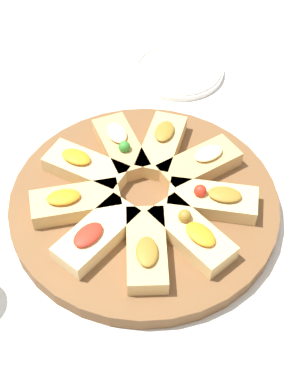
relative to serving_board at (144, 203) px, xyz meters
The scene contains 12 objects.
ground_plane 0.01m from the serving_board, ahead, with size 3.00×3.00×0.00m, color beige.
serving_board is the anchor object (origin of this frame).
focaccia_slice_0 0.11m from the serving_board, 131.69° to the right, with size 0.13×0.14×0.04m.
focaccia_slice_1 0.11m from the serving_board, 93.06° to the right, with size 0.06×0.14×0.04m.
focaccia_slice_2 0.11m from the serving_board, 52.99° to the right, with size 0.12×0.14×0.04m.
focaccia_slice_3 0.11m from the serving_board, 10.94° to the right, with size 0.14×0.08×0.04m.
focaccia_slice_4 0.11m from the serving_board, 30.32° to the left, with size 0.14×0.11×0.04m.
focaccia_slice_5 0.11m from the serving_board, 68.12° to the left, with size 0.10×0.14×0.04m.
focaccia_slice_6 0.11m from the serving_board, 108.10° to the left, with size 0.09×0.14×0.04m.
focaccia_slice_7 0.11m from the serving_board, 148.38° to the left, with size 0.14×0.12×0.04m.
focaccia_slice_8 0.11m from the serving_board, behind, with size 0.14×0.07×0.04m.
plate_right 0.35m from the serving_board, 35.40° to the left, with size 0.18×0.18×0.02m.
Camera 1 is at (-0.36, -0.38, 0.66)m, focal length 50.00 mm.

